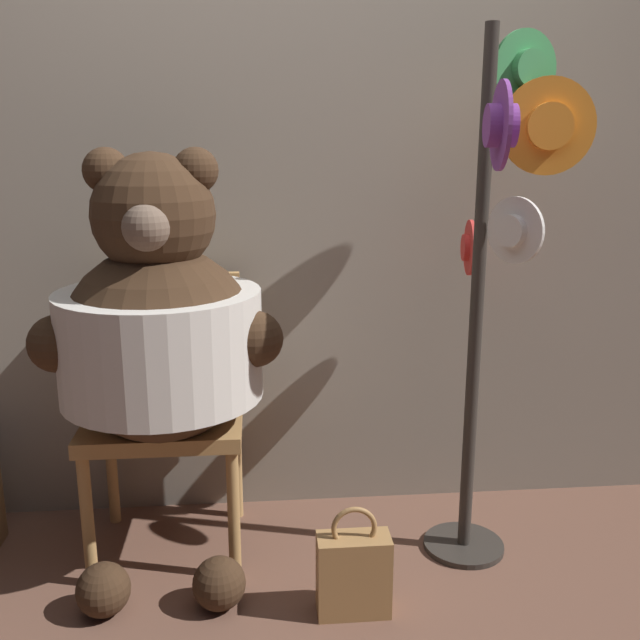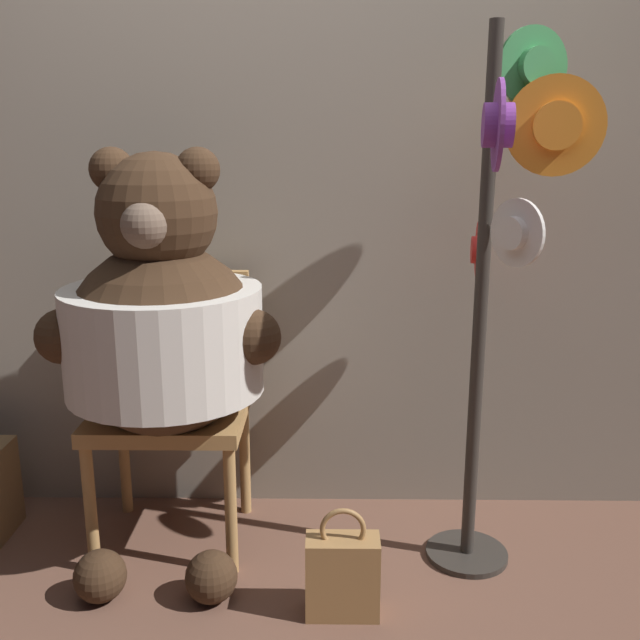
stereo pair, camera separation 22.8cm
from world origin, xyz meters
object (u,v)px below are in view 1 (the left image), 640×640
(hat_display_rack, at_px, (501,226))
(teddy_bear, at_px, (160,332))
(handbag_on_ground, at_px, (354,572))
(chair, at_px, (166,398))

(hat_display_rack, bearing_deg, teddy_bear, 178.55)
(hat_display_rack, distance_m, handbag_on_ground, 1.16)
(hat_display_rack, bearing_deg, handbag_on_ground, -148.30)
(hat_display_rack, xyz_separation_m, handbag_on_ground, (-0.50, -0.31, -1.00))
(teddy_bear, distance_m, handbag_on_ground, 0.95)
(teddy_bear, bearing_deg, chair, 94.61)
(teddy_bear, xyz_separation_m, hat_display_rack, (1.08, -0.03, 0.33))
(teddy_bear, bearing_deg, hat_display_rack, -1.45)
(chair, xyz_separation_m, teddy_bear, (0.01, -0.15, 0.28))
(teddy_bear, xyz_separation_m, handbag_on_ground, (0.58, -0.34, -0.68))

